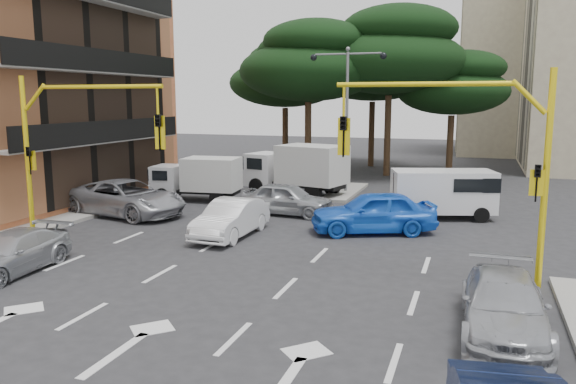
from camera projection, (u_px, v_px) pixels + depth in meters
name	position (u px, v px, depth m)	size (l,w,h in m)	color
ground	(220.00, 281.00, 16.22)	(120.00, 120.00, 0.00)	#28282B
median_strip	(345.00, 192.00, 31.15)	(1.40, 6.00, 0.15)	gray
apartment_beige_far	(553.00, 64.00, 51.80)	(16.20, 12.15, 16.70)	tan
pine_left_near	(309.00, 61.00, 36.72)	(9.15, 9.15, 10.23)	#382616
pine_center	(391.00, 51.00, 36.88)	(9.98, 9.98, 11.16)	#382616
pine_left_far	(286.00, 75.00, 41.52)	(8.32, 8.32, 9.30)	#382616
pine_right	(454.00, 83.00, 37.82)	(7.49, 7.49, 8.37)	#382616
pine_back	(374.00, 66.00, 42.30)	(9.15, 9.15, 10.23)	#382616
signal_mast_right	(476.00, 148.00, 15.28)	(5.79, 0.37, 6.00)	yellow
signal_mast_left	(66.00, 137.00, 19.60)	(5.79, 0.37, 6.00)	yellow
street_lamp_center	(347.00, 94.00, 30.26)	(4.16, 0.36, 7.77)	slate
car_white_hatch	(231.00, 218.00, 21.32)	(1.49, 4.27, 1.41)	silver
car_blue_compact	(373.00, 212.00, 21.89)	(1.94, 4.83, 1.65)	blue
car_silver_wagon	(11.00, 253.00, 16.86)	(1.72, 4.23, 1.23)	#ABAEB3
car_silver_cross_a	(126.00, 198.00, 25.17)	(2.64, 5.73, 1.59)	#A6A7AE
car_silver_cross_b	(287.00, 199.00, 25.33)	(1.71, 4.26, 1.45)	#AAAEB3
car_silver_parked	(504.00, 306.00, 12.51)	(1.82, 4.48, 1.30)	#A5A7AD
van_white	(443.00, 194.00, 24.57)	(1.95, 4.31, 2.15)	white
box_truck_a	(197.00, 179.00, 28.77)	(1.91, 4.55, 2.24)	silver
box_truck_b	(296.00, 170.00, 30.39)	(2.35, 5.61, 2.76)	white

